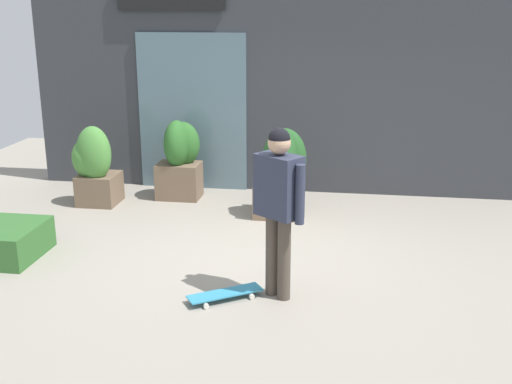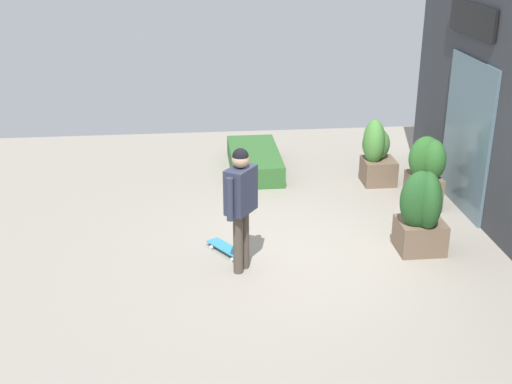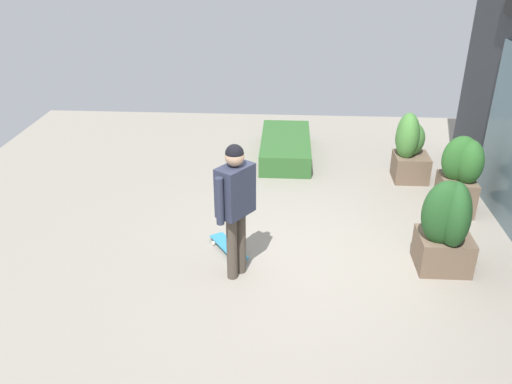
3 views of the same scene
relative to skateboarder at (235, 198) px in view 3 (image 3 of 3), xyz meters
The scene contains 7 objects.
ground_plane 1.47m from the skateboarder, 108.99° to the left, with size 12.00×12.00×0.00m, color gray.
skateboarder is the anchor object (origin of this frame).
skateboard 1.13m from the skateboarder, 162.96° to the right, with size 0.74×0.59×0.08m.
planter_box_left 2.59m from the skateboarder, 95.86° to the left, with size 0.69×0.68×1.23m.
planter_box_right 4.00m from the skateboarder, 138.69° to the left, with size 0.62×0.59×1.17m.
planter_box_mid 3.68m from the skateboarder, 120.48° to the left, with size 0.64×0.58×1.19m.
hedge_ledge 3.97m from the skateboarder, behind, with size 1.98×0.90×0.38m, color #33662D.
Camera 3 is at (5.70, -0.41, 3.82)m, focal length 36.97 mm.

